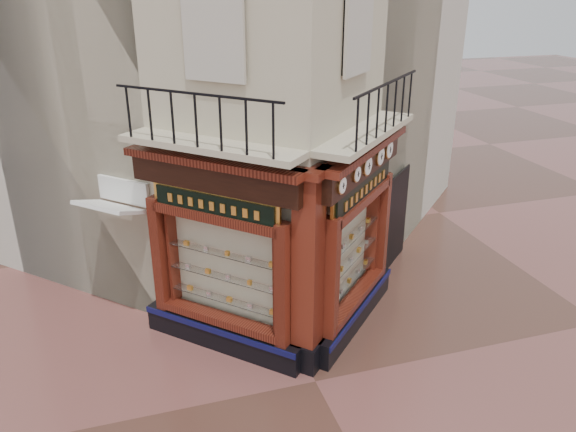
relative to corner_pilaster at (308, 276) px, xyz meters
name	(u,v)px	position (x,y,z in m)	size (l,w,h in m)	color
ground	(315,381)	(0.00, -0.50, -1.95)	(80.00, 80.00, 0.00)	#4B2C23
main_building	(234,18)	(0.00, 5.66, 4.05)	(8.00, 8.00, 12.00)	#BBB192
neighbour_left	(125,34)	(-2.47, 8.13, 3.55)	(8.00, 8.00, 11.00)	#BCB4A3
neighbour_right	(299,30)	(2.47, 8.13, 3.55)	(8.00, 8.00, 11.00)	#BCB4A3
shopfront_left	(219,259)	(-1.41, 1.07, 0.03)	(2.86, 2.86, 3.98)	black
shopfront_right	(357,240)	(1.41, 1.07, 0.03)	(2.86, 2.86, 3.98)	black
corner_pilaster	(308,276)	(0.00, 0.00, 0.00)	(0.85, 0.85, 3.98)	black
balcony	(292,139)	(0.00, 0.99, 2.27)	(5.94, 2.97, 1.03)	#BBB192
clock_a	(342,185)	(0.56, -0.04, 1.67)	(0.26, 0.26, 0.32)	#AA7638
clock_b	(357,174)	(1.05, 0.45, 1.67)	(0.26, 0.26, 0.31)	#AA7638
clock_c	(367,166)	(1.44, 0.84, 1.67)	(0.31, 0.31, 0.40)	#AA7638
clock_d	(380,156)	(1.94, 1.34, 1.67)	(0.32, 0.32, 0.40)	#AA7638
clock_e	(389,149)	(2.33, 1.72, 1.67)	(0.32, 0.32, 0.40)	#AA7638
awning	(124,321)	(-3.31, 2.60, -1.95)	(1.29, 0.77, 0.08)	white
signboard_left	(214,205)	(-1.46, 1.01, 1.15)	(1.97, 1.97, 0.53)	#F2B447
signboard_right	(363,189)	(1.46, 1.01, 1.15)	(2.13, 2.13, 0.57)	#F2B447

